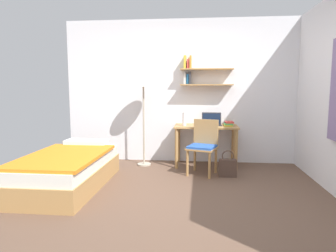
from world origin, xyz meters
name	(u,v)px	position (x,y,z in m)	size (l,w,h in m)	color
ground_plane	(175,199)	(0.00, 0.00, 0.00)	(5.28, 5.28, 0.00)	brown
wall_back	(185,91)	(0.01, 2.02, 1.31)	(4.40, 0.27, 2.60)	white
bed	(68,170)	(-1.52, 0.33, 0.24)	(0.97, 1.86, 0.54)	#B2844C
desk	(206,133)	(0.40, 1.70, 0.59)	(1.09, 0.58, 0.72)	#B2844C
desk_chair	(203,144)	(0.35, 1.19, 0.48)	(0.54, 0.53, 0.86)	#B2844C
standing_lamp	(143,84)	(-0.69, 1.63, 1.43)	(0.43, 0.43, 1.61)	#B2A893
laptop	(211,122)	(0.50, 1.77, 0.77)	(0.34, 0.23, 0.22)	black
water_bottle	(184,119)	(0.02, 1.63, 0.83)	(0.07, 0.07, 0.23)	silver
book_stack	(229,124)	(0.79, 1.69, 0.75)	(0.17, 0.25, 0.08)	gold
handbag	(228,167)	(0.73, 1.05, 0.15)	(0.27, 0.12, 0.42)	#4C382D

